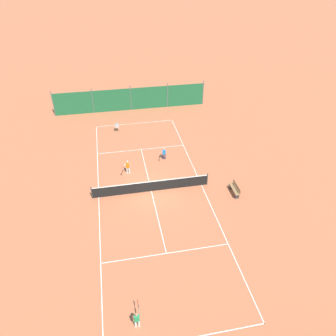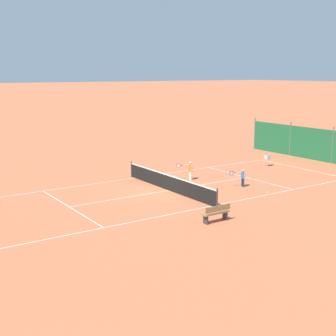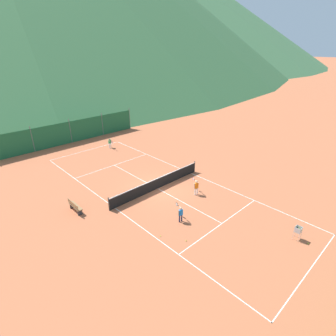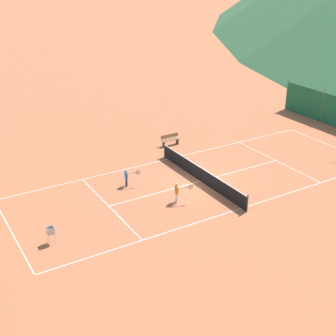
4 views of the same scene
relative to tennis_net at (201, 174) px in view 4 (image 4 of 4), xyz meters
The scene contains 10 objects.
ground_plane 0.50m from the tennis_net, ahead, with size 600.00×600.00×0.00m, color #B7603D.
court_line_markings 0.50m from the tennis_net, ahead, with size 8.25×23.85×0.01m.
tennis_net is the anchor object (origin of this frame).
player_near_baseline 4.68m from the tennis_net, 112.75° to the right, with size 0.55×0.92×1.12m.
player_near_service 3.18m from the tennis_net, 60.09° to the right, with size 0.67×0.95×1.23m.
tennis_ball_mid_court 11.27m from the tennis_net, 79.50° to the right, with size 0.07×0.07×0.07m, color #CCE033.
tennis_ball_far_corner 5.95m from the tennis_net, 129.83° to the right, with size 0.07×0.07×0.07m, color #CCE033.
tennis_ball_near_corner 6.65m from the tennis_net, 116.68° to the right, with size 0.07×0.07×0.07m, color #CCE033.
ball_hopper 10.59m from the tennis_net, 79.26° to the right, with size 0.36×0.36×0.89m.
courtside_bench 6.53m from the tennis_net, 166.29° to the left, with size 0.36×1.50×0.84m.
Camera 4 is at (21.93, -15.53, 13.15)m, focal length 50.00 mm.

